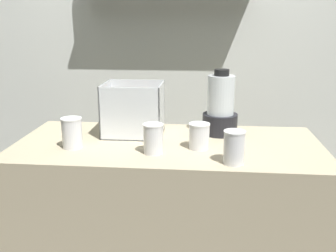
% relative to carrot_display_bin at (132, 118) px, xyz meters
% --- Properties ---
extents(counter, '(1.40, 0.64, 0.90)m').
position_rel_carrot_display_bin_xyz_m(counter, '(0.19, -0.12, -0.53)').
color(counter, tan).
rests_on(counter, ground_plane).
extents(back_wall_unit, '(2.60, 0.24, 2.50)m').
position_rel_carrot_display_bin_xyz_m(back_wall_unit, '(0.18, 0.64, 0.28)').
color(back_wall_unit, silver).
rests_on(back_wall_unit, ground_plane).
extents(carrot_display_bin, '(0.28, 0.23, 0.25)m').
position_rel_carrot_display_bin_xyz_m(carrot_display_bin, '(0.00, 0.00, 0.00)').
color(carrot_display_bin, white).
rests_on(carrot_display_bin, counter).
extents(blender_pitcher, '(0.17, 0.17, 0.32)m').
position_rel_carrot_display_bin_xyz_m(blender_pitcher, '(0.43, 0.05, 0.05)').
color(blender_pitcher, black).
rests_on(blender_pitcher, counter).
extents(juice_cup_orange_far_left, '(0.09, 0.09, 0.14)m').
position_rel_carrot_display_bin_xyz_m(juice_cup_orange_far_left, '(-0.22, -0.23, -0.02)').
color(juice_cup_orange_far_left, white).
rests_on(juice_cup_orange_far_left, counter).
extents(juice_cup_carrot_left, '(0.09, 0.09, 0.13)m').
position_rel_carrot_display_bin_xyz_m(juice_cup_carrot_left, '(0.14, -0.27, -0.02)').
color(juice_cup_carrot_left, white).
rests_on(juice_cup_carrot_left, counter).
extents(juice_cup_orange_middle, '(0.09, 0.09, 0.11)m').
position_rel_carrot_display_bin_xyz_m(juice_cup_orange_middle, '(0.33, -0.19, -0.03)').
color(juice_cup_orange_middle, white).
rests_on(juice_cup_orange_middle, counter).
extents(juice_cup_mango_right, '(0.09, 0.09, 0.13)m').
position_rel_carrot_display_bin_xyz_m(juice_cup_mango_right, '(0.47, -0.36, -0.02)').
color(juice_cup_mango_right, white).
rests_on(juice_cup_mango_right, counter).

